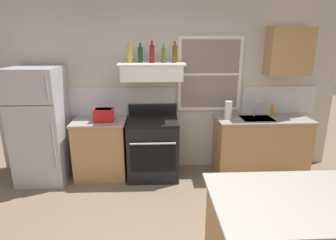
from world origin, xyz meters
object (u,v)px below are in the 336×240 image
bottle_red_label_wine (152,54)px  toaster (104,115)px  refrigerator (41,126)px  bottle_amber_wine (175,54)px  bottle_champagne_gold_foil (129,54)px  bottle_olive_oil_square (164,55)px  paper_towel_roll (228,110)px  dish_soap_bottle (272,110)px  stove_range (153,148)px  bottle_dark_green_wine (140,55)px

bottle_red_label_wine → toaster: bearing=-169.3°
refrigerator → bottle_amber_wine: bearing=3.8°
refrigerator → bottle_champagne_gold_foil: 1.68m
bottle_olive_oil_square → bottle_amber_wine: size_ratio=0.86×
bottle_red_label_wine → paper_towel_roll: (1.14, -0.06, -0.83)m
refrigerator → bottle_red_label_wine: bottle_red_label_wine is taller
bottle_amber_wine → paper_towel_roll: bearing=-5.1°
paper_towel_roll → dish_soap_bottle: (0.73, 0.10, -0.04)m
refrigerator → bottle_red_label_wine: (1.66, 0.12, 1.02)m
refrigerator → bottle_olive_oil_square: bottle_olive_oil_square is taller
toaster → refrigerator: bearing=179.2°
toaster → paper_towel_roll: 1.87m
bottle_olive_oil_square → stove_range: bearing=-151.5°
bottle_red_label_wine → dish_soap_bottle: bottle_red_label_wine is taller
bottle_dark_green_wine → bottle_red_label_wine: bearing=-13.7°
bottle_dark_green_wine → bottle_olive_oil_square: bearing=-8.1°
bottle_champagne_gold_foil → toaster: bearing=-159.4°
paper_towel_roll → bottle_amber_wine: bearing=174.9°
bottle_red_label_wine → bottle_amber_wine: bottle_red_label_wine is taller
paper_towel_roll → bottle_red_label_wine: bearing=176.9°
stove_range → dish_soap_bottle: (1.88, 0.14, 0.54)m
bottle_red_label_wine → dish_soap_bottle: 2.07m
refrigerator → bottle_olive_oil_square: size_ratio=6.42×
bottle_dark_green_wine → bottle_amber_wine: bottle_amber_wine is taller
toaster → bottle_dark_green_wine: (0.55, 0.18, 0.85)m
bottle_red_label_wine → paper_towel_roll: 1.42m
bottle_champagne_gold_foil → stove_range: bearing=-19.2°
bottle_olive_oil_square → dish_soap_bottle: 1.91m
bottle_red_label_wine → stove_range: bearing=-93.4°
bottle_dark_green_wine → paper_towel_roll: size_ratio=1.03×
toaster → bottle_champagne_gold_foil: size_ratio=1.01×
bottle_champagne_gold_foil → paper_towel_roll: bearing=-2.9°
stove_range → bottle_champagne_gold_foil: size_ratio=3.70×
bottle_dark_green_wine → bottle_amber_wine: (0.50, -0.03, 0.01)m
toaster → paper_towel_roll: bearing=2.3°
toaster → bottle_red_label_wine: bearing=10.7°
bottle_red_label_wine → paper_towel_roll: size_ratio=1.16×
refrigerator → paper_towel_roll: bearing=1.2°
bottle_champagne_gold_foil → bottle_dark_green_wine: bearing=10.4°
bottle_olive_oil_square → paper_towel_roll: (0.98, -0.06, -0.81)m
bottle_champagne_gold_foil → bottle_olive_oil_square: 0.49m
bottle_red_label_wine → bottle_amber_wine: size_ratio=1.02×
stove_range → paper_towel_roll: bearing=1.9°
bottle_olive_oil_square → bottle_amber_wine: bottle_amber_wine is taller
paper_towel_roll → dish_soap_bottle: paper_towel_roll is taller
refrigerator → toaster: bearing=-0.8°
bottle_olive_oil_square → paper_towel_roll: bearing=-3.2°
paper_towel_roll → toaster: bearing=-177.7°
paper_towel_roll → dish_soap_bottle: 0.74m
toaster → bottle_amber_wine: bottle_amber_wine is taller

